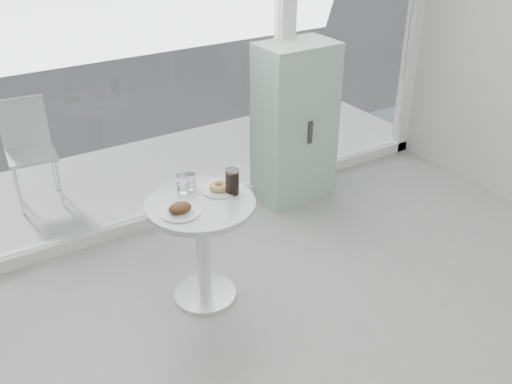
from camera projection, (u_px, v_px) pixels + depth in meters
storefront at (196, 12)px, 4.30m from camera, size 5.00×0.14×3.00m
main_table at (202, 231)px, 3.78m from camera, size 0.72×0.72×0.77m
patio_deck at (161, 172)px, 5.68m from camera, size 5.60×1.60×0.05m
mint_cabinet at (295, 124)px, 4.99m from camera, size 0.66×0.46×1.42m
patio_chair at (29, 145)px, 4.94m from camera, size 0.43×0.43×0.91m
plate_fritter at (181, 209)px, 3.54m from camera, size 0.25×0.25×0.07m
plate_donut at (219, 188)px, 3.80m from camera, size 0.23×0.23×0.06m
water_tumbler_a at (183, 185)px, 3.77m from camera, size 0.08×0.08×0.13m
water_tumbler_b at (191, 182)px, 3.80m from camera, size 0.07×0.07×0.11m
cola_glass at (232, 182)px, 3.74m from camera, size 0.09×0.09×0.17m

